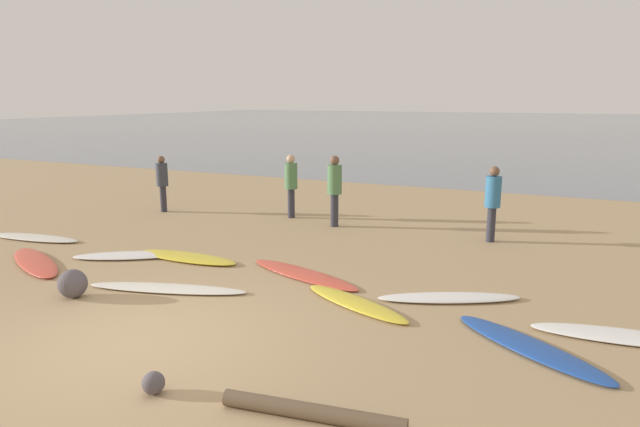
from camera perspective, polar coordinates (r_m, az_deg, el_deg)
ground_plane at (r=16.12m, az=6.59°, el=0.42°), size 120.00×120.00×0.20m
ocean_water at (r=69.08m, az=21.01°, el=8.57°), size 140.00×100.00×0.01m
surfboard_0 at (r=13.79m, az=-27.37°, el=-2.22°), size 2.35×0.80×0.08m
surfboard_1 at (r=11.76m, az=-27.30°, el=-4.46°), size 2.40×1.60×0.09m
surfboard_2 at (r=11.54m, az=-19.22°, el=-4.11°), size 2.09×1.55×0.08m
surfboard_3 at (r=11.07m, az=-13.54°, el=-4.40°), size 2.22×0.61×0.09m
surfboard_4 at (r=9.43m, az=-15.48°, el=-7.44°), size 2.70×1.19×0.07m
surfboard_5 at (r=9.80m, az=-1.73°, el=-6.27°), size 2.55×1.33×0.07m
surfboard_6 at (r=8.48m, az=3.69°, el=-9.19°), size 2.08×1.30×0.08m
surfboard_7 at (r=8.90m, az=13.17°, el=-8.44°), size 2.20×1.39×0.08m
surfboard_8 at (r=7.56m, az=20.81°, el=-12.72°), size 2.20×1.72×0.08m
surfboard_9 at (r=8.36m, az=28.85°, el=-11.04°), size 2.34×0.80×0.08m
person_0 at (r=14.32m, az=-3.01°, el=3.39°), size 0.33×0.33×1.65m
person_1 at (r=15.67m, az=-15.96°, el=3.44°), size 0.31×0.31×1.54m
person_2 at (r=13.30m, az=1.51°, el=2.95°), size 0.35×0.35×1.73m
person_3 at (r=12.44m, az=17.39°, el=1.57°), size 0.33×0.33×1.65m
driftwood_log at (r=5.72m, az=-0.81°, el=-19.77°), size 1.86×0.42×0.17m
beach_rock_near at (r=9.55m, az=-24.15°, el=-6.61°), size 0.45×0.45×0.45m
beach_rock_far at (r=6.37m, az=-16.80°, el=-16.37°), size 0.24×0.24×0.24m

